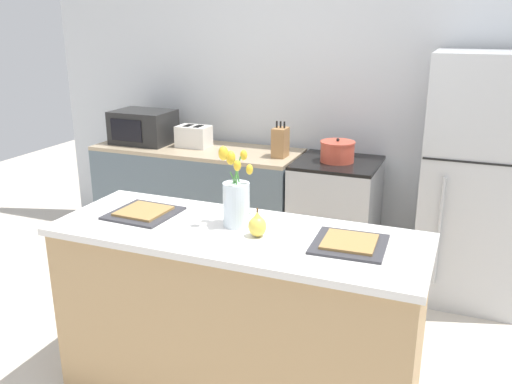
% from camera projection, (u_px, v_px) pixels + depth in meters
% --- Properties ---
extents(back_wall, '(5.20, 0.08, 2.70)m').
position_uv_depth(back_wall, '(340.00, 90.00, 4.20)').
color(back_wall, silver).
rests_on(back_wall, ground_plane).
extents(kitchen_island, '(1.80, 0.66, 0.92)m').
position_uv_depth(kitchen_island, '(237.00, 316.00, 2.71)').
color(kitchen_island, tan).
rests_on(kitchen_island, ground_plane).
extents(back_counter, '(1.68, 0.60, 0.89)m').
position_uv_depth(back_counter, '(199.00, 200.00, 4.51)').
color(back_counter, slate).
rests_on(back_counter, ground_plane).
extents(stove_range, '(0.60, 0.61, 0.89)m').
position_uv_depth(stove_range, '(335.00, 218.00, 4.09)').
color(stove_range, '#B2B5B7').
rests_on(stove_range, ground_plane).
extents(refrigerator, '(0.68, 0.67, 1.69)m').
position_uv_depth(refrigerator, '(476.00, 181.00, 3.63)').
color(refrigerator, '#B7BABC').
rests_on(refrigerator, ground_plane).
extents(flower_vase, '(0.15, 0.14, 0.40)m').
position_uv_depth(flower_vase, '(236.00, 199.00, 2.60)').
color(flower_vase, silver).
rests_on(flower_vase, kitchen_island).
extents(pear_figurine, '(0.08, 0.08, 0.14)m').
position_uv_depth(pear_figurine, '(257.00, 225.00, 2.49)').
color(pear_figurine, '#E5CC4C').
rests_on(pear_figurine, kitchen_island).
extents(plate_setting_left, '(0.33, 0.33, 0.02)m').
position_uv_depth(plate_setting_left, '(144.00, 212.00, 2.79)').
color(plate_setting_left, '#333338').
rests_on(plate_setting_left, kitchen_island).
extents(plate_setting_right, '(0.33, 0.33, 0.02)m').
position_uv_depth(plate_setting_right, '(349.00, 243.00, 2.40)').
color(plate_setting_right, '#333338').
rests_on(plate_setting_right, kitchen_island).
extents(toaster, '(0.28, 0.18, 0.17)m').
position_uv_depth(toaster, '(194.00, 136.00, 4.38)').
color(toaster, silver).
rests_on(toaster, back_counter).
extents(cooking_pot, '(0.25, 0.25, 0.17)m').
position_uv_depth(cooking_pot, '(337.00, 151.00, 3.92)').
color(cooking_pot, '#CC4C38').
rests_on(cooking_pot, stove_range).
extents(microwave, '(0.48, 0.37, 0.27)m').
position_uv_depth(microwave, '(143.00, 127.00, 4.50)').
color(microwave, black).
rests_on(microwave, back_counter).
extents(knife_block, '(0.10, 0.14, 0.27)m').
position_uv_depth(knife_block, '(280.00, 142.00, 4.05)').
color(knife_block, '#A37547').
rests_on(knife_block, back_counter).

